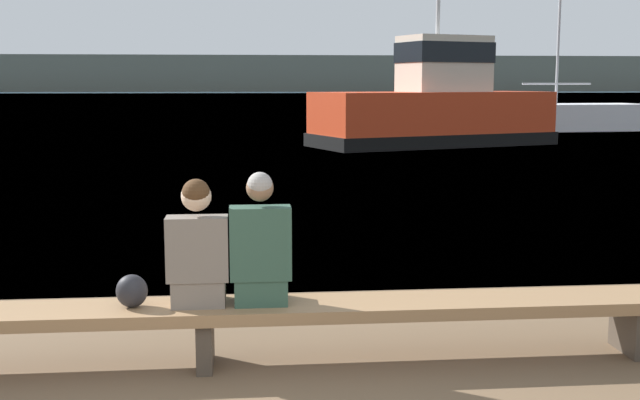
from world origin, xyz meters
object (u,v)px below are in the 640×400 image
at_px(person_right, 260,248).
at_px(shopping_bag, 132,291).
at_px(bench_main, 205,316).
at_px(tugboat_red, 435,111).
at_px(moored_sailboat, 563,117).
at_px(person_left, 198,250).

relative_size(person_right, shopping_bag, 4.06).
bearing_deg(person_right, bench_main, -179.72).
xyz_separation_m(tugboat_red, moored_sailboat, (7.76, 7.84, -0.56)).
height_order(bench_main, person_right, person_right).
xyz_separation_m(bench_main, person_right, (0.43, 0.00, 0.52)).
bearing_deg(person_left, bench_main, -2.71).
distance_m(person_left, shopping_bag, 0.58).
distance_m(shopping_bag, moored_sailboat, 32.75).
bearing_deg(person_right, tugboat_red, 73.08).
xyz_separation_m(bench_main, shopping_bag, (-0.54, 0.00, 0.21)).
height_order(person_right, moored_sailboat, moored_sailboat).
bearing_deg(shopping_bag, person_left, -0.02).
distance_m(bench_main, person_left, 0.51).
bearing_deg(tugboat_red, moored_sailboat, -63.95).
distance_m(person_left, person_right, 0.47).
bearing_deg(bench_main, moored_sailboat, 63.25).
xyz_separation_m(person_right, tugboat_red, (6.45, 21.18, 0.27)).
distance_m(bench_main, shopping_bag, 0.58).
height_order(person_right, shopping_bag, person_right).
xyz_separation_m(person_left, shopping_bag, (-0.49, 0.00, -0.30)).
distance_m(bench_main, tugboat_red, 22.29).
height_order(bench_main, shopping_bag, shopping_bag).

